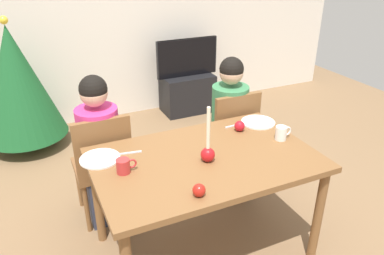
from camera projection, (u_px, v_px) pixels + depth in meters
ground_plane at (204, 247)px, 2.69m from camera, size 7.68×7.68×0.00m
back_wall at (104, 9)px, 4.24m from camera, size 6.40×0.10×2.60m
dining_table at (205, 168)px, 2.39m from camera, size 1.40×0.90×0.75m
chair_left at (103, 162)px, 2.76m from camera, size 0.40×0.40×0.90m
chair_right at (230, 134)px, 3.16m from camera, size 0.40×0.40×0.90m
person_left_child at (101, 154)px, 2.76m from camera, size 0.30×0.30×1.17m
person_right_child at (229, 127)px, 3.16m from camera, size 0.30×0.30×1.17m
tv_stand at (187, 93)px, 4.79m from camera, size 0.64×0.40×0.48m
tv at (187, 57)px, 4.59m from camera, size 0.79×0.05×0.46m
christmas_tree at (17, 83)px, 3.74m from camera, size 0.83×0.83×1.37m
candle_centerpiece at (208, 151)px, 2.28m from camera, size 0.09×0.09×0.36m
plate_left at (100, 159)px, 2.33m from camera, size 0.25×0.25×0.01m
plate_right at (258, 122)px, 2.81m from camera, size 0.25×0.25×0.01m
mug_left at (124, 166)px, 2.18m from camera, size 0.12×0.08×0.09m
mug_right at (281, 133)px, 2.56m from camera, size 0.12×0.08×0.10m
fork_left at (128, 153)px, 2.39m from camera, size 0.18×0.04×0.01m
fork_right at (236, 125)px, 2.77m from camera, size 0.18×0.02×0.01m
apple_near_candle at (199, 190)px, 1.98m from camera, size 0.07×0.07×0.07m
apple_by_left_plate at (240, 126)px, 2.67m from camera, size 0.08×0.08×0.08m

